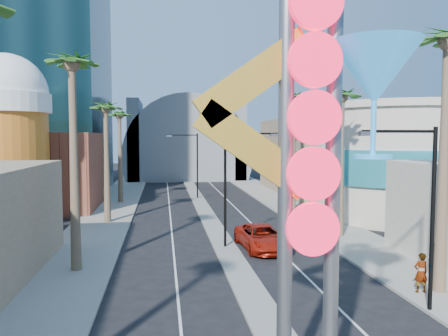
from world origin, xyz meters
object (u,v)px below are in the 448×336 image
pedestrian_a (421,273)px  pedestrian_b (435,259)px  neon_sign (338,146)px  red_pickup (262,237)px

pedestrian_a → pedestrian_b: (2.25, 2.30, -0.08)m
neon_sign → red_pickup: neon_sign is taller
pedestrian_b → red_pickup: bearing=-19.0°
pedestrian_a → pedestrian_b: pedestrian_a is taller
neon_sign → pedestrian_a: bearing=44.3°
red_pickup → pedestrian_b: 10.63m
neon_sign → pedestrian_a: (7.19, 7.01, -6.20)m
neon_sign → red_pickup: 17.80m
neon_sign → pedestrian_a: 11.80m
neon_sign → red_pickup: bearing=84.4°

